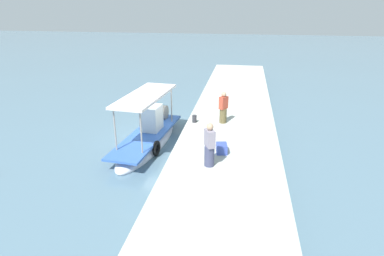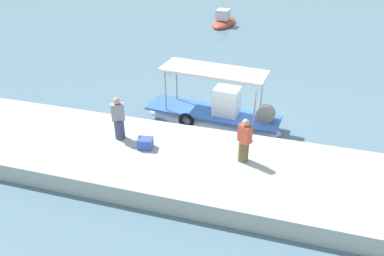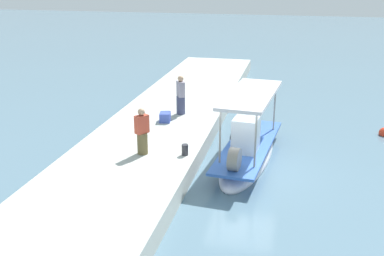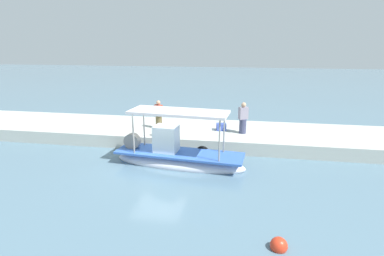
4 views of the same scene
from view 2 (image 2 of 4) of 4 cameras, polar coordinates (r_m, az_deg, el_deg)
name	(u,v)px [view 2 (image 2 of 4)]	position (r m, az deg, el deg)	size (l,w,h in m)	color
ground_plane	(235,127)	(17.45, 6.52, 0.08)	(120.00, 120.00, 0.00)	slate
dock_quay	(216,170)	(13.99, 3.61, -6.41)	(36.00, 4.67, 0.73)	#B9BDB4
main_fishing_boat	(214,115)	(17.44, 3.40, 1.91)	(6.55, 2.23, 3.02)	silver
fisherman_near_bollard	(244,142)	(13.57, 7.87, -2.14)	(0.55, 0.53, 1.70)	brown
fisherman_by_crate	(119,120)	(15.04, -11.01, 1.16)	(0.58, 0.54, 1.78)	#3F4362
mooring_bollard	(244,134)	(15.17, 7.90, -0.92)	(0.24, 0.24, 0.40)	#2D2D33
cargo_crate	(145,143)	(14.56, -7.07, -2.29)	(0.56, 0.45, 0.40)	#3C52AF
marker_buoy	(169,70)	(23.60, -3.56, 8.73)	(0.50, 0.50, 0.50)	red
moored_boat_near	(224,22)	(34.04, 4.82, 15.69)	(1.99, 4.02, 1.62)	#C54236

